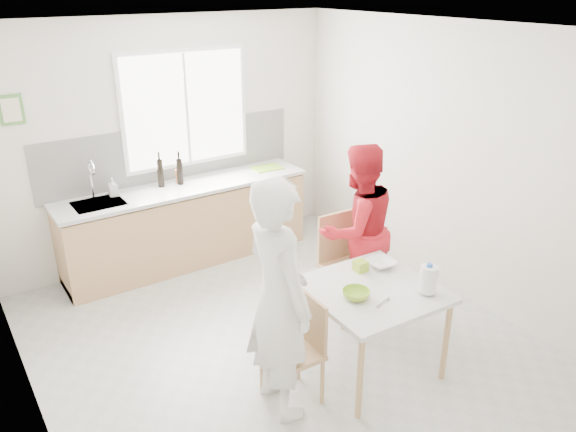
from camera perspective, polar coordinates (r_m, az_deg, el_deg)
name	(u,v)px	position (r m, az deg, el deg)	size (l,w,h in m)	color
ground	(281,342)	(5.20, -0.67, -12.73)	(4.50, 4.50, 0.00)	#B7B7B2
room_shell	(280,169)	(4.44, -0.77, 4.76)	(4.50, 4.50, 4.50)	silver
window	(186,109)	(6.42, -10.34, 10.67)	(1.50, 0.06, 1.30)	white
backsplash	(172,153)	(6.47, -11.71, 6.31)	(3.00, 0.02, 0.65)	white
picture_frame	(11,110)	(5.93, -26.32, 9.64)	(0.22, 0.03, 0.28)	#50893E
kitchen_counter	(187,227)	(6.50, -10.18, -1.11)	(2.84, 0.64, 1.37)	tan
dining_table	(371,297)	(4.59, 8.47, -8.12)	(1.03, 1.03, 0.76)	silver
chair_left	(299,345)	(4.36, 1.13, -12.98)	(0.41, 0.41, 0.86)	tan
chair_far	(345,260)	(5.41, 5.76, -4.48)	(0.48, 0.48, 1.00)	tan
person_white	(278,300)	(4.03, -0.97, -8.49)	(0.68, 0.44, 1.86)	white
person_red	(357,230)	(5.33, 7.05, -1.46)	(0.82, 0.64, 1.68)	red
bowl_green	(356,294)	(4.39, 6.93, -7.90)	(0.21, 0.21, 0.07)	#8EC02C
bowl_white	(381,263)	(4.88, 9.44, -4.77)	(0.24, 0.24, 0.06)	white
milk_jug	(429,279)	(4.51, 14.09, -6.19)	(0.19, 0.14, 0.24)	white
green_box	(360,266)	(4.77, 7.37, -5.06)	(0.10, 0.10, 0.09)	#97C02C
spoon	(382,303)	(4.36, 9.55, -8.68)	(0.01, 0.01, 0.16)	#A5A5AA
cutting_board	(267,168)	(6.78, -2.13, 4.91)	(0.35, 0.25, 0.01)	#89C62D
wine_bottle_a	(160,173)	(6.28, -12.84, 4.31)	(0.07, 0.07, 0.32)	black
wine_bottle_b	(180,171)	(6.32, -10.95, 4.50)	(0.07, 0.07, 0.30)	black
jar_amber	(178,176)	(6.38, -11.10, 3.98)	(0.06, 0.06, 0.16)	#964C20
soap_bottle	(113,187)	(6.16, -17.36, 2.83)	(0.09, 0.09, 0.19)	#999999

